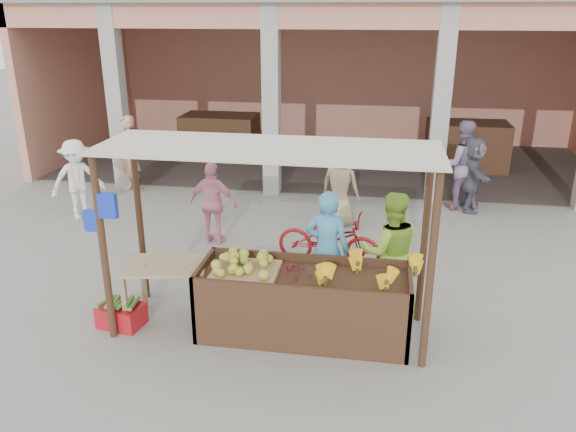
% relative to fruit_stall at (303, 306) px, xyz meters
% --- Properties ---
extents(ground, '(60.00, 60.00, 0.00)m').
position_rel_fruit_stall_xyz_m(ground, '(-0.50, 0.00, -0.40)').
color(ground, gray).
rests_on(ground, ground).
extents(market_building, '(14.40, 6.40, 4.20)m').
position_rel_fruit_stall_xyz_m(market_building, '(-0.45, 8.93, 2.30)').
color(market_building, '#DC8573').
rests_on(market_building, ground).
extents(fruit_stall, '(2.60, 0.95, 0.80)m').
position_rel_fruit_stall_xyz_m(fruit_stall, '(0.00, 0.00, 0.00)').
color(fruit_stall, '#4A2D1D').
rests_on(fruit_stall, ground).
extents(stall_awning, '(4.09, 1.35, 2.39)m').
position_rel_fruit_stall_xyz_m(stall_awning, '(-0.51, 0.06, 1.58)').
color(stall_awning, '#4A2D1D').
rests_on(stall_awning, ground).
extents(banana_heap, '(1.21, 0.66, 0.22)m').
position_rel_fruit_stall_xyz_m(banana_heap, '(0.78, 0.04, 0.51)').
color(banana_heap, yellow).
rests_on(banana_heap, fruit_stall).
extents(melon_tray, '(0.80, 0.70, 0.21)m').
position_rel_fruit_stall_xyz_m(melon_tray, '(-0.72, -0.04, 0.50)').
color(melon_tray, '#A88357').
rests_on(melon_tray, fruit_stall).
extents(berry_heap, '(0.49, 0.40, 0.15)m').
position_rel_fruit_stall_xyz_m(berry_heap, '(-0.16, 0.04, 0.48)').
color(berry_heap, maroon).
rests_on(berry_heap, fruit_stall).
extents(side_table, '(1.15, 0.88, 0.83)m').
position_rel_fruit_stall_xyz_m(side_table, '(-1.78, 0.01, 0.29)').
color(side_table, tan).
rests_on(side_table, ground).
extents(papaya_pile, '(0.67, 0.38, 0.19)m').
position_rel_fruit_stall_xyz_m(papaya_pile, '(-1.78, 0.01, 0.53)').
color(papaya_pile, '#478E2E').
rests_on(papaya_pile, side_table).
extents(red_crate, '(0.61, 0.48, 0.29)m').
position_rel_fruit_stall_xyz_m(red_crate, '(-2.36, -0.19, -0.26)').
color(red_crate, red).
rests_on(red_crate, ground).
extents(plantain_bundle, '(0.43, 0.30, 0.09)m').
position_rel_fruit_stall_xyz_m(plantain_bundle, '(-2.36, -0.19, -0.07)').
color(plantain_bundle, '#518731').
rests_on(plantain_bundle, red_crate).
extents(produce_sacks, '(0.72, 0.45, 0.55)m').
position_rel_fruit_stall_xyz_m(produce_sacks, '(2.19, 5.08, -0.13)').
color(produce_sacks, maroon).
rests_on(produce_sacks, ground).
extents(vendor_blue, '(0.71, 0.56, 1.77)m').
position_rel_fruit_stall_xyz_m(vendor_blue, '(0.20, 0.80, 0.49)').
color(vendor_blue, '#4EA6DA').
rests_on(vendor_blue, ground).
extents(vendor_green, '(0.92, 0.64, 1.77)m').
position_rel_fruit_stall_xyz_m(vendor_green, '(1.04, 0.84, 0.48)').
color(vendor_green, '#98CB38').
rests_on(vendor_green, ground).
extents(motorcycle, '(0.89, 1.84, 0.92)m').
position_rel_fruit_stall_xyz_m(motorcycle, '(0.11, 2.09, 0.06)').
color(motorcycle, maroon).
rests_on(motorcycle, ground).
extents(shopper_a, '(1.16, 1.12, 1.68)m').
position_rel_fruit_stall_xyz_m(shopper_a, '(-4.92, 3.49, 0.44)').
color(shopper_a, white).
rests_on(shopper_a, ground).
extents(shopper_b, '(0.95, 0.56, 1.56)m').
position_rel_fruit_stall_xyz_m(shopper_b, '(-1.96, 2.69, 0.38)').
color(shopper_b, pink).
rests_on(shopper_b, ground).
extents(shopper_c, '(0.93, 0.75, 1.68)m').
position_rel_fruit_stall_xyz_m(shopper_c, '(0.13, 3.97, 0.44)').
color(shopper_c, tan).
rests_on(shopper_c, ground).
extents(shopper_d, '(0.65, 1.52, 1.63)m').
position_rel_fruit_stall_xyz_m(shopper_d, '(2.69, 5.20, 0.41)').
color(shopper_d, '#545261').
rests_on(shopper_d, ground).
extents(shopper_e, '(0.83, 0.78, 1.79)m').
position_rel_fruit_stall_xyz_m(shopper_e, '(-4.65, 5.26, 0.50)').
color(shopper_e, tan).
rests_on(shopper_e, ground).
extents(shopper_f, '(1.03, 0.68, 1.98)m').
position_rel_fruit_stall_xyz_m(shopper_f, '(2.48, 5.36, 0.59)').
color(shopper_f, gray).
rests_on(shopper_f, ground).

